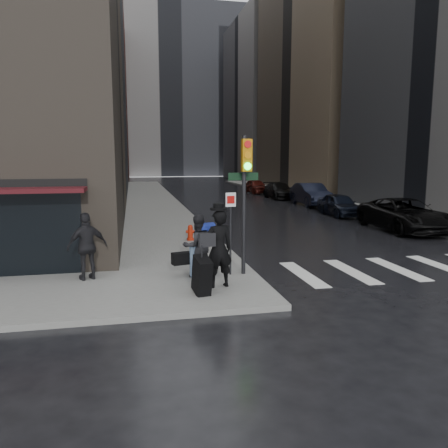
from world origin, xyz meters
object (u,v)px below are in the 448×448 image
Objects in this scene: parked_car_0 at (404,215)px; parked_car_3 at (279,191)px; man_jeans at (197,246)px; man_overcoat at (215,253)px; parked_car_4 at (256,186)px; fire_hydrant at (190,233)px; traffic_light at (244,186)px; parked_car_2 at (311,194)px; parked_car_1 at (339,205)px; man_greycoat at (87,246)px.

parked_car_0 is 1.19× the size of parked_car_3.
man_overcoat is at bearing 89.76° from man_jeans.
man_overcoat is 0.55× the size of parked_car_4.
man_overcoat is 6.84m from fire_hydrant.
traffic_light is at bearing -142.06° from parked_car_0.
parked_car_0 is at bearing -152.78° from man_overcoat.
man_jeans is 2.77× the size of fire_hydrant.
fire_hydrant is 0.16× the size of parked_car_4.
parked_car_2 is at bearing -128.19° from man_overcoat.
parked_car_1 is (9.30, 12.55, -2.04)m from traffic_light.
fire_hydrant is 16.63m from parked_car_2.
parked_car_0 is at bearing -88.00° from parked_car_2.
parked_car_0 is (11.15, 6.71, -0.27)m from man_jeans.
man_overcoat is at bearing 132.41° from man_greycoat.
parked_car_3 is (10.48, 25.32, -0.41)m from man_overcoat.
parked_car_2 is (10.71, 12.72, 0.38)m from fire_hydrant.
man_jeans is at bearing -128.38° from parked_car_1.
traffic_light is at bearing -110.27° from parked_car_3.
traffic_light is 0.71× the size of parked_car_0.
man_greycoat reaches higher than parked_car_0.
parked_car_0 is (9.81, 6.75, -1.94)m from traffic_light.
man_jeans is at bearing 151.13° from man_greycoat.
traffic_light is at bearing -115.90° from parked_car_2.
parked_car_2 is 1.06× the size of parked_car_3.
parked_car_3 is at bearing 65.14° from traffic_light.
man_jeans is at bearing -119.12° from parked_car_2.
parked_car_2 reaches higher than parked_car_3.
parked_car_4 is at bearing -116.79° from man_overcoat.
man_jeans is at bearing -113.03° from parked_car_3.
parked_car_0 is 11.60m from parked_car_2.
fire_hydrant is at bearing -127.65° from parked_car_2.
man_overcoat is 27.41m from parked_car_3.
man_overcoat is 1.25× the size of man_jeans.
parked_car_1 is at bearing 98.43° from parked_car_0.
man_greycoat is 0.38× the size of parked_car_2.
parked_car_1 is (10.64, 12.51, -0.37)m from man_jeans.
parked_car_1 reaches higher than fire_hydrant.
parked_car_2 is at bearing -89.54° from parked_car_4.
man_jeans reaches higher than parked_car_2.
parked_car_0 is at bearing -91.99° from parked_car_4.
man_overcoat is 2.27m from traffic_light.
man_jeans is 26.41m from parked_car_3.
traffic_light is (4.37, -0.39, 1.63)m from man_greycoat.
man_jeans is 0.44× the size of parked_car_4.
man_overcoat is 32.71m from parked_car_4.
parked_car_0 is 5.82m from parked_car_1.
parked_car_1 is 0.80× the size of parked_car_2.
traffic_light reaches higher than parked_car_0.
man_jeans is 0.32× the size of parked_car_0.
parked_car_2 reaches higher than parked_car_4.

